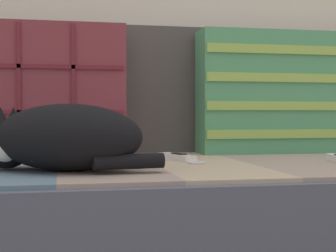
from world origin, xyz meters
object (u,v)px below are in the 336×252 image
at_px(game_remote_near, 178,158).
at_px(throw_pillow_quilted, 47,90).
at_px(sleeping_cat, 59,139).
at_px(throw_pillow_striped, 268,92).
at_px(couch, 194,228).

bearing_deg(game_remote_near, throw_pillow_quilted, 148.32).
xyz_separation_m(throw_pillow_quilted, sleeping_cat, (0.04, -0.43, -0.13)).
distance_m(throw_pillow_striped, game_remote_near, 0.47).
bearing_deg(couch, sleeping_cat, -153.22).
distance_m(couch, throw_pillow_quilted, 0.62).
relative_size(couch, sleeping_cat, 4.48).
relative_size(couch, throw_pillow_quilted, 3.86).
bearing_deg(couch, throw_pillow_striped, 36.90).
height_order(throw_pillow_striped, game_remote_near, throw_pillow_striped).
height_order(couch, throw_pillow_striped, throw_pillow_striped).
distance_m(throw_pillow_quilted, game_remote_near, 0.47).
bearing_deg(sleeping_cat, couch, 26.78).
height_order(couch, throw_pillow_quilted, throw_pillow_quilted).
distance_m(sleeping_cat, game_remote_near, 0.39).
bearing_deg(game_remote_near, sleeping_cat, -148.42).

